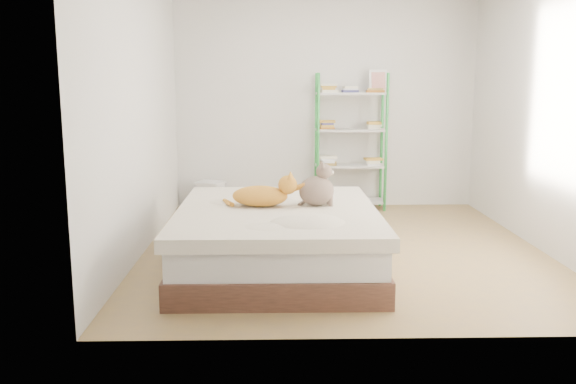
{
  "coord_description": "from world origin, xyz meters",
  "views": [
    {
      "loc": [
        -0.66,
        -5.7,
        1.6
      ],
      "look_at": [
        -0.53,
        -0.33,
        0.62
      ],
      "focal_mm": 38.0,
      "sensor_mm": 36.0,
      "label": 1
    }
  ],
  "objects_px": {
    "white_bin": "(211,195)",
    "bed": "(277,238)",
    "orange_cat": "(260,193)",
    "cardboard_box": "(342,211)",
    "shelf_unit": "(351,139)",
    "grey_cat": "(317,184)"
  },
  "relations": [
    {
      "from": "orange_cat",
      "to": "bed",
      "type": "bearing_deg",
      "value": -21.51
    },
    {
      "from": "bed",
      "to": "white_bin",
      "type": "relative_size",
      "value": 5.39
    },
    {
      "from": "orange_cat",
      "to": "white_bin",
      "type": "height_order",
      "value": "orange_cat"
    },
    {
      "from": "bed",
      "to": "white_bin",
      "type": "xyz_separation_m",
      "value": [
        -0.83,
        2.48,
        -0.09
      ]
    },
    {
      "from": "orange_cat",
      "to": "shelf_unit",
      "type": "relative_size",
      "value": 0.32
    },
    {
      "from": "bed",
      "to": "shelf_unit",
      "type": "xyz_separation_m",
      "value": [
        0.94,
        2.51,
        0.62
      ]
    },
    {
      "from": "cardboard_box",
      "to": "white_bin",
      "type": "height_order",
      "value": "cardboard_box"
    },
    {
      "from": "shelf_unit",
      "to": "grey_cat",
      "type": "bearing_deg",
      "value": -104.0
    },
    {
      "from": "white_bin",
      "to": "bed",
      "type": "bearing_deg",
      "value": -71.56
    },
    {
      "from": "orange_cat",
      "to": "cardboard_box",
      "type": "height_order",
      "value": "orange_cat"
    },
    {
      "from": "bed",
      "to": "cardboard_box",
      "type": "xyz_separation_m",
      "value": [
        0.74,
        1.61,
        -0.11
      ]
    },
    {
      "from": "shelf_unit",
      "to": "cardboard_box",
      "type": "height_order",
      "value": "shelf_unit"
    },
    {
      "from": "grey_cat",
      "to": "white_bin",
      "type": "height_order",
      "value": "grey_cat"
    },
    {
      "from": "orange_cat",
      "to": "cardboard_box",
      "type": "relative_size",
      "value": 0.98
    },
    {
      "from": "white_bin",
      "to": "shelf_unit",
      "type": "bearing_deg",
      "value": 1.01
    },
    {
      "from": "grey_cat",
      "to": "shelf_unit",
      "type": "height_order",
      "value": "shelf_unit"
    },
    {
      "from": "shelf_unit",
      "to": "white_bin",
      "type": "relative_size",
      "value": 4.44
    },
    {
      "from": "grey_cat",
      "to": "cardboard_box",
      "type": "relative_size",
      "value": 0.65
    },
    {
      "from": "orange_cat",
      "to": "cardboard_box",
      "type": "distance_m",
      "value": 1.84
    },
    {
      "from": "orange_cat",
      "to": "white_bin",
      "type": "xyz_separation_m",
      "value": [
        -0.68,
        2.4,
        -0.47
      ]
    },
    {
      "from": "cardboard_box",
      "to": "white_bin",
      "type": "distance_m",
      "value": 1.79
    },
    {
      "from": "orange_cat",
      "to": "shelf_unit",
      "type": "xyz_separation_m",
      "value": [
        1.09,
        2.44,
        0.24
      ]
    }
  ]
}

